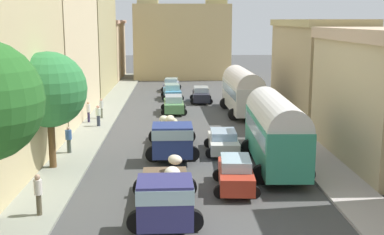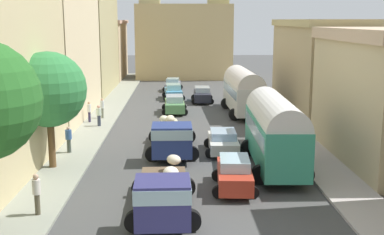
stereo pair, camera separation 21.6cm
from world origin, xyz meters
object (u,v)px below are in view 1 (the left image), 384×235
Objects in this scene: car_1 at (172,92)px; pedestrian_2 at (98,115)px; car_2 at (171,84)px; car_3 at (235,173)px; parked_bus_0 at (275,129)px; car_0 at (174,104)px; pedestrian_1 at (69,139)px; car_5 at (201,95)px; pedestrian_3 at (88,111)px; parked_bus_1 at (242,90)px; cargo_truck_0 at (165,193)px; car_4 at (223,141)px; pedestrian_4 at (101,107)px; cargo_truck_1 at (172,136)px; pedestrian_0 at (38,193)px.

car_1 is 14.99m from pedestrian_2.
car_3 reaches higher than car_2.
car_1 is (-5.82, 25.00, -1.47)m from parked_bus_0.
pedestrian_1 reaches higher than car_0.
pedestrian_3 reaches higher than car_5.
cargo_truck_0 is at bearing -105.22° from parked_bus_1.
pedestrian_3 reaches higher than pedestrian_1.
parked_bus_0 is 2.04× the size of car_5.
cargo_truck_0 is 1.60× the size of car_5.
car_5 is 14.52m from pedestrian_2.
pedestrian_1 reaches higher than car_3.
car_0 is 14.01m from car_4.
car_3 is at bearing -98.65° from parked_bus_1.
pedestrian_4 reaches higher than car_5.
cargo_truck_0 is at bearing -90.30° from car_1.
car_1 is 3.64m from car_5.
parked_bus_1 is 4.98× the size of pedestrian_4.
pedestrian_4 is at bearing 87.69° from pedestrian_1.
pedestrian_4 is at bearing -169.89° from parked_bus_1.
car_5 is at bearing 97.21° from parked_bus_0.
cargo_truck_1 is 4.31× the size of pedestrian_2.
pedestrian_2 is 3.15m from pedestrian_4.
car_0 is 20.77m from car_3.
pedestrian_0 is (-8.73, -10.19, 0.38)m from car_4.
car_2 is 0.96× the size of car_4.
car_3 is (3.12, -6.43, -0.37)m from cargo_truck_1.
pedestrian_1 is at bearing -178.81° from car_4.
cargo_truck_0 reaches higher than car_2.
pedestrian_1 is at bearing 94.65° from pedestrian_0.
car_3 is at bearing -89.40° from car_5.
car_5 is 2.35× the size of pedestrian_3.
car_1 is at bearing 91.24° from car_0.
pedestrian_1 is at bearing -114.90° from car_0.
parked_bus_0 is at bearing 52.52° from car_3.
car_1 is (-0.09, 21.97, -0.38)m from cargo_truck_1.
car_0 is (0.08, 14.12, -0.39)m from cargo_truck_1.
car_4 is (3.39, -27.85, -0.01)m from car_2.
pedestrian_0 reaches higher than pedestrian_3.
car_4 is at bearing 49.42° from pedestrian_0.
parked_bus_0 is at bearing -71.77° from car_0.
cargo_truck_0 is 10.10m from cargo_truck_1.
pedestrian_0 is at bearing -99.75° from car_1.
car_3 is at bearing -58.50° from pedestrian_3.
car_2 is (-0.11, 6.34, -0.06)m from car_1.
pedestrian_2 is (-5.62, -13.90, 0.19)m from car_1.
car_4 is 13.42m from pedestrian_0.
cargo_truck_1 is at bearing 60.36° from pedestrian_0.
car_1 is 22.60m from pedestrian_1.
cargo_truck_1 is 11.71m from pedestrian_3.
pedestrian_2 is at bearing -112.01° from car_1.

